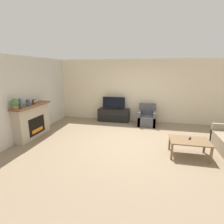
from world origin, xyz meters
The scene contains 13 objects.
ground_plane centered at (0.00, 0.00, 0.00)m, with size 24.00×24.00×0.00m, color #89755B.
wall_back centered at (0.00, 2.47, 1.35)m, with size 12.00×0.06×2.70m.
wall_left centered at (-3.54, 0.00, 1.35)m, with size 0.06×12.00×2.70m.
fireplace centered at (-3.34, -0.24, 0.57)m, with size 0.45×1.61×1.13m.
mantel_vase_left centered at (-3.33, -0.72, 1.27)m, with size 0.10×0.10×0.30m.
mantel_vase_centre_left centered at (-3.33, -0.36, 1.22)m, with size 0.14×0.14×0.22m.
mantel_clock centered at (-3.33, -0.07, 1.20)m, with size 0.08×0.11×0.15m.
potted_plant centered at (-3.33, -0.92, 1.30)m, with size 0.23×0.23×0.32m.
tv_stand centered at (-1.01, 2.17, 0.28)m, with size 1.38×0.47×0.56m.
tv centered at (-1.01, 2.17, 0.81)m, with size 0.99×0.18×0.54m.
armchair centered at (0.45, 1.94, 0.28)m, with size 0.70×0.76×0.86m.
coffee_table centered at (1.62, -0.57, 0.40)m, with size 1.01×0.67×0.46m.
remote centered at (1.65, -0.48, 0.47)m, with size 0.09×0.15×0.02m.
Camera 1 is at (0.55, -5.22, 2.29)m, focal length 28.00 mm.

